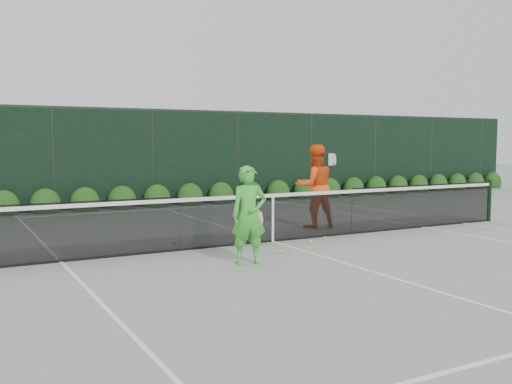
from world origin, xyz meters
TOP-DOWN VIEW (x-y plane):
  - ground at (0.00, 0.00)m, footprint 80.00×80.00m
  - tennis_net at (-0.02, 0.00)m, footprint 12.90×0.10m
  - player_woman at (-1.38, -1.59)m, footprint 0.68×0.52m
  - player_man at (1.85, 1.21)m, footprint 1.07×0.90m
  - court_lines at (0.00, 0.00)m, footprint 11.03×23.83m
  - windscreen_fence at (0.00, -2.71)m, footprint 32.00×21.07m
  - hedge_row at (-0.00, 7.15)m, footprint 31.66×0.65m
  - tennis_balls at (0.35, 0.07)m, footprint 4.82×2.18m

SIDE VIEW (x-z plane):
  - ground at x=0.00m, z-range 0.00..0.00m
  - court_lines at x=0.00m, z-range 0.00..0.01m
  - tennis_balls at x=0.35m, z-range 0.00..0.07m
  - hedge_row at x=0.00m, z-range -0.23..0.70m
  - tennis_net at x=-0.02m, z-range 0.00..1.07m
  - player_woman at x=-1.38m, z-range 0.00..1.63m
  - player_man at x=1.85m, z-range 0.00..1.95m
  - windscreen_fence at x=0.00m, z-range -0.02..3.04m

